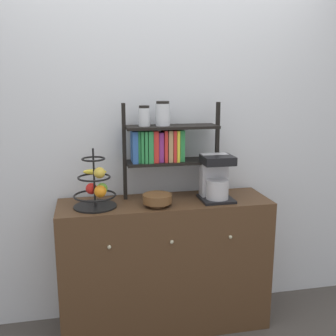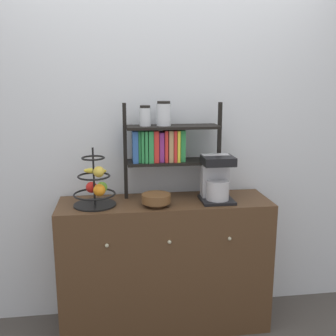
{
  "view_description": "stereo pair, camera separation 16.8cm",
  "coord_description": "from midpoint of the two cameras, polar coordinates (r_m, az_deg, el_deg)",
  "views": [
    {
      "loc": [
        -0.49,
        -2.24,
        1.69
      ],
      "look_at": [
        0.02,
        0.21,
        1.13
      ],
      "focal_mm": 42.0,
      "sensor_mm": 36.0,
      "label": 1
    },
    {
      "loc": [
        -0.33,
        -2.27,
        1.69
      ],
      "look_at": [
        0.02,
        0.21,
        1.13
      ],
      "focal_mm": 42.0,
      "sensor_mm": 36.0,
      "label": 2
    }
  ],
  "objects": [
    {
      "name": "wall_back",
      "position": [
        2.77,
        0.6,
        4.44
      ],
      "size": [
        7.0,
        0.05,
        2.6
      ],
      "primitive_type": "cube",
      "color": "silver",
      "rests_on": "ground_plane"
    },
    {
      "name": "sideboard",
      "position": [
        2.78,
        1.35,
        -13.83
      ],
      "size": [
        1.4,
        0.43,
        0.91
      ],
      "color": "#4C331E",
      "rests_on": "ground_plane"
    },
    {
      "name": "coffee_maker",
      "position": [
        2.62,
        8.86,
        -1.55
      ],
      "size": [
        0.21,
        0.22,
        0.3
      ],
      "color": "black",
      "rests_on": "sideboard"
    },
    {
      "name": "fruit_stand",
      "position": [
        2.51,
        -8.58,
        -2.72
      ],
      "size": [
        0.27,
        0.27,
        0.38
      ],
      "color": "black",
      "rests_on": "sideboard"
    },
    {
      "name": "wooden_bowl",
      "position": [
        2.5,
        0.2,
        -4.53
      ],
      "size": [
        0.19,
        0.19,
        0.08
      ],
      "color": "brown",
      "rests_on": "sideboard"
    },
    {
      "name": "shelf_hutch",
      "position": [
        2.62,
        1.07,
        3.86
      ],
      "size": [
        0.66,
        0.2,
        0.65
      ],
      "color": "black",
      "rests_on": "sideboard"
    }
  ]
}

